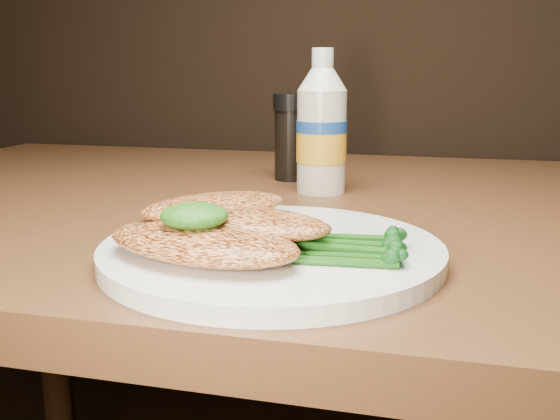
# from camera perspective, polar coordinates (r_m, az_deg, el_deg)

# --- Properties ---
(plate) EXTENTS (0.28, 0.28, 0.01)m
(plate) POSITION_cam_1_polar(r_m,az_deg,el_deg) (0.52, -0.74, -3.79)
(plate) COLOR white
(plate) RESTS_ON dining_table
(chicken_front) EXTENTS (0.18, 0.12, 0.03)m
(chicken_front) POSITION_cam_1_polar(r_m,az_deg,el_deg) (0.48, -7.10, -2.92)
(chicken_front) COLOR #DA8445
(chicken_front) RESTS_ON plate
(chicken_mid) EXTENTS (0.16, 0.10, 0.02)m
(chicken_mid) POSITION_cam_1_polar(r_m,az_deg,el_deg) (0.50, -3.17, -1.14)
(chicken_mid) COLOR #DA8445
(chicken_mid) RESTS_ON plate
(chicken_back) EXTENTS (0.14, 0.14, 0.02)m
(chicken_back) POSITION_cam_1_polar(r_m,az_deg,el_deg) (0.53, -5.95, 0.35)
(chicken_back) COLOR #DA8445
(chicken_back) RESTS_ON plate
(pesto_front) EXTENTS (0.06, 0.05, 0.02)m
(pesto_front) POSITION_cam_1_polar(r_m,az_deg,el_deg) (0.48, -7.79, -0.53)
(pesto_front) COLOR #153508
(pesto_front) RESTS_ON chicken_front
(broccolini_bundle) EXTENTS (0.15, 0.13, 0.02)m
(broccolini_bundle) POSITION_cam_1_polar(r_m,az_deg,el_deg) (0.48, 4.64, -3.00)
(broccolini_bundle) COLOR #1A5312
(broccolini_bundle) RESTS_ON plate
(mayo_bottle) EXTENTS (0.07, 0.07, 0.18)m
(mayo_bottle) POSITION_cam_1_polar(r_m,az_deg,el_deg) (0.79, 3.82, 8.02)
(mayo_bottle) COLOR beige
(mayo_bottle) RESTS_ON dining_table
(pepper_grinder) EXTENTS (0.06, 0.06, 0.12)m
(pepper_grinder) POSITION_cam_1_polar(r_m,az_deg,el_deg) (0.88, 0.98, 6.63)
(pepper_grinder) COLOR black
(pepper_grinder) RESTS_ON dining_table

